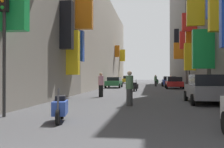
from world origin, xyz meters
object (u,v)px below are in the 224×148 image
object	(u,v)px
parked_car_green	(114,82)
traffic_light_near_corner	(4,32)
parked_car_red	(174,82)
scooter_black	(135,86)
scooter_blue	(60,108)
pedestrian_crossing	(101,85)
scooter_green	(157,81)
parked_car_blue	(169,81)
parked_car_grey	(206,88)
pedestrian_near_right	(156,81)
traffic_light_far_corner	(189,62)
pedestrian_mid_street	(130,88)
pedestrian_near_left	(171,81)
parked_car_yellow	(128,79)

from	to	relation	value
parked_car_green	traffic_light_near_corner	world-z (taller)	traffic_light_near_corner
parked_car_red	scooter_black	world-z (taller)	parked_car_red
parked_car_red	scooter_blue	bearing A→B (deg)	-103.10
traffic_light_near_corner	pedestrian_crossing	bearing A→B (deg)	79.49
scooter_green	parked_car_blue	bearing A→B (deg)	-82.45
parked_car_grey	pedestrian_near_right	xyz separation A→B (m)	(-2.28, 24.44, -0.01)
parked_car_green	scooter_black	bearing A→B (deg)	-68.44
parked_car_green	scooter_blue	size ratio (longest dim) A/B	2.45
parked_car_grey	traffic_light_far_corner	xyz separation A→B (m)	(0.73, 12.08, 1.98)
parked_car_red	pedestrian_near_right	bearing A→B (deg)	106.22
parked_car_red	pedestrian_mid_street	distance (m)	19.80
pedestrian_near_left	pedestrian_near_right	xyz separation A→B (m)	(-1.88, 2.95, 0.04)
scooter_black	pedestrian_near_right	xyz separation A→B (m)	(2.20, 12.95, 0.34)
scooter_blue	pedestrian_crossing	world-z (taller)	pedestrian_crossing
scooter_green	traffic_light_far_corner	bearing A→B (deg)	-83.79
parked_car_yellow	pedestrian_crossing	size ratio (longest dim) A/B	2.52
parked_car_blue	scooter_black	xyz separation A→B (m)	(-4.10, -13.15, -0.29)
parked_car_yellow	scooter_black	xyz separation A→B (m)	(2.99, -28.42, -0.31)
scooter_black	pedestrian_near_right	distance (m)	13.14
parked_car_green	scooter_black	distance (m)	8.36
scooter_blue	scooter_green	size ratio (longest dim) A/B	0.99
parked_car_grey	pedestrian_near_left	xyz separation A→B (m)	(-0.40, 21.49, -0.06)
parked_car_yellow	traffic_light_far_corner	world-z (taller)	traffic_light_far_corner
pedestrian_crossing	pedestrian_mid_street	size ratio (longest dim) A/B	0.98
scooter_blue	traffic_light_far_corner	bearing A→B (deg)	70.64
parked_car_red	parked_car_blue	world-z (taller)	parked_car_blue
parked_car_red	pedestrian_near_left	distance (m)	3.93
scooter_green	pedestrian_crossing	world-z (taller)	pedestrian_crossing
pedestrian_crossing	pedestrian_mid_street	distance (m)	6.16
pedestrian_near_left	traffic_light_near_corner	xyz separation A→B (m)	(-8.01, -27.83, 2.38)
scooter_green	traffic_light_far_corner	xyz separation A→B (m)	(2.58, -23.75, 2.34)
pedestrian_mid_street	scooter_black	bearing A→B (deg)	91.72
parked_car_green	parked_car_grey	size ratio (longest dim) A/B	1.00
parked_car_red	parked_car_yellow	xyz separation A→B (m)	(-7.20, 22.35, 0.04)
scooter_black	pedestrian_near_right	size ratio (longest dim) A/B	1.17
parked_car_red	parked_car_yellow	distance (m)	23.48
parked_car_blue	pedestrian_near_left	distance (m)	3.15
pedestrian_near_left	pedestrian_mid_street	bearing A→B (deg)	-98.96
scooter_blue	pedestrian_near_left	size ratio (longest dim) A/B	1.15
parked_car_yellow	scooter_blue	xyz separation A→B (m)	(1.46, -47.00, -0.31)
scooter_blue	pedestrian_mid_street	xyz separation A→B (m)	(1.93, 5.22, 0.42)
traffic_light_far_corner	scooter_black	bearing A→B (deg)	-173.46
scooter_black	pedestrian_near_right	bearing A→B (deg)	80.35
parked_car_grey	traffic_light_far_corner	size ratio (longest dim) A/B	1.06
pedestrian_mid_street	traffic_light_near_corner	world-z (taller)	traffic_light_near_corner
parked_car_grey	pedestrian_crossing	size ratio (longest dim) A/B	2.51
pedestrian_crossing	pedestrian_near_left	world-z (taller)	pedestrian_crossing
pedestrian_crossing	traffic_light_near_corner	bearing A→B (deg)	-100.51
parked_car_green	pedestrian_mid_street	distance (m)	21.41
parked_car_blue	pedestrian_near_right	xyz separation A→B (m)	(-1.90, -0.20, 0.06)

